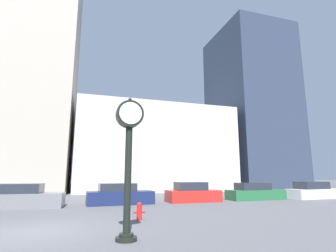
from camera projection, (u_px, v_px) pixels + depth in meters
ground_plane at (36, 232)px, 9.07m from camera, size 200.00×200.00×0.00m
building_tall_tower at (14, 52)px, 32.39m from camera, size 14.90×12.00×33.79m
building_storefront_row at (152, 150)px, 35.52m from camera, size 19.53×12.00×10.58m
building_glass_modern at (250, 108)px, 41.62m from camera, size 10.25×12.00×24.92m
street_clock at (129, 146)px, 8.38m from camera, size 0.88×0.65×4.46m
car_grey at (21, 198)px, 15.85m from camera, size 4.86×2.19×1.44m
car_navy at (120, 195)px, 17.88m from camera, size 4.51×2.02×1.41m
car_red at (192, 193)px, 19.50m from camera, size 3.91×1.88×1.44m
car_green at (255, 193)px, 21.15m from camera, size 4.70×1.75×1.34m
car_white at (313, 191)px, 22.49m from camera, size 4.85×2.00×1.40m
fire_hydrant_far at (139, 211)px, 11.54m from camera, size 0.53×0.23×0.76m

